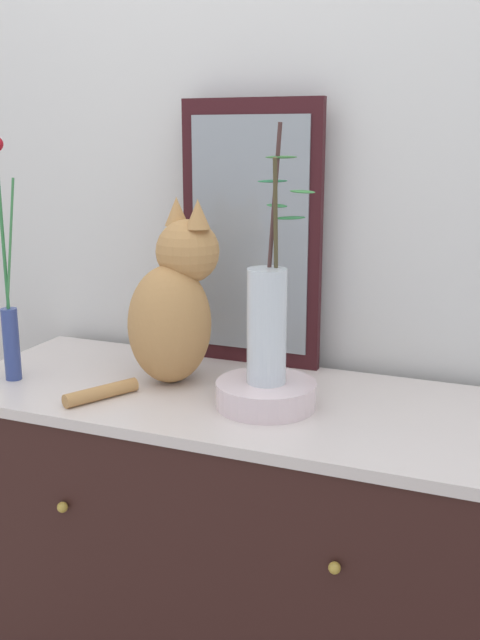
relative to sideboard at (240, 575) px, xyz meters
The scene contains 7 objects.
wall_back 0.90m from the sideboard, 90.00° to the left, with size 4.40×0.08×2.60m, color silver.
sideboard is the anchor object (origin of this frame).
mirror_leaning 0.85m from the sideboard, 106.05° to the left, with size 0.37×0.03×0.67m.
cat_sitting 0.69m from the sideboard, 167.74° to the left, with size 0.28×0.40×0.44m.
vase_slim_green 0.86m from the sideboard, 169.62° to the right, with size 0.07×0.04×0.58m.
bowl_porcelain 0.51m from the sideboard, 28.67° to the right, with size 0.22×0.22×0.06m, color silver.
vase_glass_clear 0.68m from the sideboard, 27.49° to the right, with size 0.15×0.13×0.55m.
Camera 1 is at (0.60, -1.48, 1.53)m, focal length 40.99 mm.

